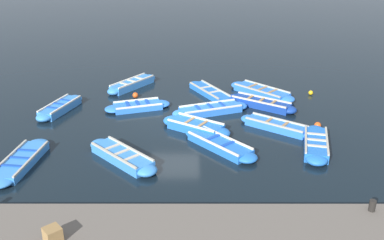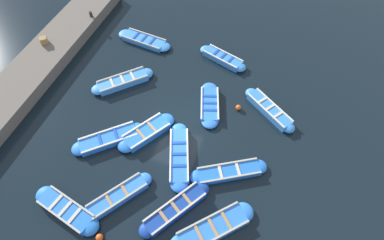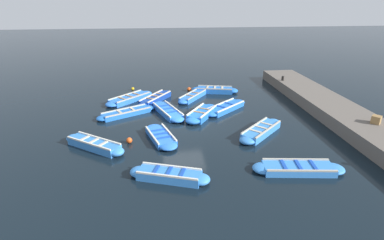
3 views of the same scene
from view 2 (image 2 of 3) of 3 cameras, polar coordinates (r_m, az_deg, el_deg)
The scene contains 19 objects.
ground_plane at distance 16.32m, azimuth -3.06°, elevation -0.96°, with size 120.00×120.00×0.00m, color black.
boat_broadside at distance 13.80m, azimuth 3.96°, elevation -19.90°, with size 3.51×3.54×0.40m.
boat_stern_in at distance 15.08m, azimuth -22.78°, elevation -15.53°, with size 3.69×1.64×0.44m.
boat_inner_gap at distance 16.21m, azimuth -15.58°, elevation -3.45°, with size 3.46×3.20×0.39m.
boat_far_corner at distance 18.52m, azimuth -13.04°, elevation 7.21°, with size 3.30×3.26×0.44m.
boat_outer_right at distance 14.84m, azimuth 7.03°, elevation -9.76°, with size 3.74×2.54×0.36m.
boat_end_of_row at distance 14.03m, azimuth -3.20°, elevation -16.51°, with size 2.66×3.54×0.44m.
boat_alongside at distance 14.63m, azimuth -13.99°, elevation -13.96°, with size 2.64×3.33×0.40m.
boat_mid_row at distance 15.13m, azimuth -2.46°, elevation -6.79°, with size 2.15×3.97×0.39m.
boat_drifting at distance 21.06m, azimuth -9.12°, elevation 14.78°, with size 3.99×1.42×0.36m.
boat_tucked at distance 16.98m, azimuth 3.37°, elevation 2.97°, with size 1.85×3.43×0.35m.
boat_outer_left at distance 19.54m, azimuth 5.85°, elevation 11.62°, with size 3.43×1.82×0.43m.
boat_centre at distance 15.97m, azimuth -8.63°, elevation -2.35°, with size 2.58×3.34×0.46m.
boat_near_quay at distance 17.21m, azimuth 14.49°, elevation 1.94°, with size 3.35×2.71×0.45m.
quay_wall at distance 20.45m, azimuth -29.11°, elevation 6.79°, with size 2.71×19.50×0.75m.
bollard_mid_north at distance 22.83m, azimuth -18.72°, elevation 18.56°, with size 0.20×0.20×0.35m, color black.
wooden_crate at distance 21.66m, azimuth -26.39°, elevation 13.42°, with size 0.42×0.42×0.42m, color olive.
buoy_orange_near at distance 14.25m, azimuth -17.22°, elevation -20.60°, with size 0.32×0.32×0.32m, color #E05119.
buoy_white_drifting at distance 17.01m, azimuth 8.83°, elevation 2.37°, with size 0.30×0.30×0.30m, color #E05119.
Camera 2 is at (3.76, -8.43, 13.45)m, focal length 28.00 mm.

